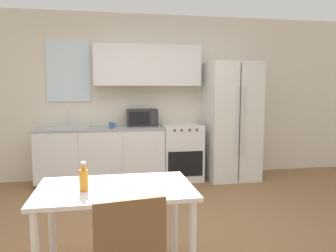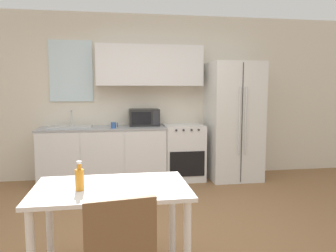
% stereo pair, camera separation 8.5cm
% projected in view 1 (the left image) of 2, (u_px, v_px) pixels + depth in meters
% --- Properties ---
extents(ground_plane, '(12.00, 12.00, 0.00)m').
position_uv_depth(ground_plane, '(153.00, 236.00, 3.30)').
color(ground_plane, olive).
extents(wall_back, '(12.00, 0.38, 2.70)m').
position_uv_depth(wall_back, '(135.00, 92.00, 5.43)').
color(wall_back, beige).
rests_on(wall_back, ground_plane).
extents(kitchen_counter, '(1.96, 0.62, 0.89)m').
position_uv_depth(kitchen_counter, '(101.00, 155.00, 5.14)').
color(kitchen_counter, '#333333').
rests_on(kitchen_counter, ground_plane).
extents(oven_range, '(0.63, 0.60, 0.90)m').
position_uv_depth(oven_range, '(181.00, 152.00, 5.38)').
color(oven_range, white).
rests_on(oven_range, ground_plane).
extents(refrigerator, '(0.81, 0.78, 1.91)m').
position_uv_depth(refrigerator, '(231.00, 121.00, 5.41)').
color(refrigerator, silver).
rests_on(refrigerator, ground_plane).
extents(kitchen_sink, '(0.64, 0.41, 0.26)m').
position_uv_depth(kitchen_sink, '(68.00, 127.00, 5.01)').
color(kitchen_sink, '#B7BABC').
rests_on(kitchen_sink, kitchen_counter).
extents(microwave, '(0.48, 0.32, 0.27)m').
position_uv_depth(microwave, '(142.00, 117.00, 5.31)').
color(microwave, '#282828').
rests_on(microwave, kitchen_counter).
extents(coffee_mug, '(0.11, 0.08, 0.09)m').
position_uv_depth(coffee_mug, '(112.00, 125.00, 4.94)').
color(coffee_mug, '#335999').
rests_on(coffee_mug, kitchen_counter).
extents(dining_table, '(1.15, 0.73, 0.75)m').
position_uv_depth(dining_table, '(116.00, 202.00, 2.45)').
color(dining_table, white).
rests_on(dining_table, ground_plane).
extents(drink_bottle, '(0.07, 0.07, 0.21)m').
position_uv_depth(drink_bottle, '(84.00, 179.00, 2.33)').
color(drink_bottle, orange).
rests_on(drink_bottle, dining_table).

